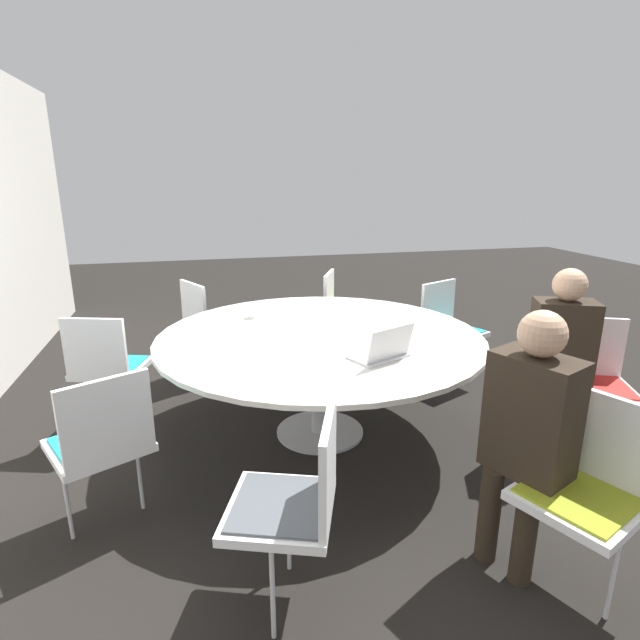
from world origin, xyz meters
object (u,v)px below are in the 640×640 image
chair_0 (588,480)px  chair_4 (208,319)px  person_0 (529,423)px  chair_7 (296,495)px  laptop (383,351)px  coffee_cup (254,312)px  handbag (300,344)px  chair_1 (594,375)px  person_1 (562,349)px  chair_2 (449,323)px  chair_5 (106,362)px  chair_3 (342,308)px  chair_6 (102,438)px

chair_0 → chair_4: bearing=3.7°
chair_4 → person_0: bearing=-0.5°
chair_7 → laptop: size_ratio=2.26×
coffee_cup → chair_0: bearing=-151.5°
chair_0 → handbag: size_ratio=2.43×
chair_1 → person_1: 0.32m
chair_2 → chair_7: same height
laptop → handbag: bearing=-111.6°
chair_5 → chair_2: bearing=23.3°
chair_1 → handbag: bearing=-32.6°
chair_2 → person_0: bearing=46.7°
person_0 → laptop: 0.93m
chair_3 → person_0: bearing=25.6°
chair_3 → chair_7: (-2.76, 0.99, 0.00)m
laptop → chair_5: bearing=-52.5°
chair_7 → laptop: bearing=-18.7°
chair_3 → chair_4: same height
person_1 → handbag: size_ratio=3.40×
handbag → chair_3: bearing=-114.4°
chair_1 → handbag: (2.16, 1.48, -0.39)m
chair_6 → handbag: (2.26, -1.45, -0.39)m
chair_1 → coffee_cup: bearing=-6.4°
chair_3 → person_0: person_0 is taller
chair_5 → chair_3: bearing=43.9°
chair_3 → chair_5: (-0.99, 1.97, 0.00)m
chair_0 → chair_2: size_ratio=1.00×
chair_0 → chair_5: (1.96, 2.18, 0.00)m
chair_4 → handbag: chair_4 is taller
chair_5 → person_1: 2.99m
chair_3 → person_0: 2.77m
chair_1 → chair_3: (1.99, 1.10, 0.00)m
chair_4 → chair_5: size_ratio=1.00×
chair_0 → chair_7: 1.22m
chair_7 → person_0: 1.05m
chair_5 → chair_7: size_ratio=1.00×
person_1 → coffee_cup: bearing=-9.4°
chair_4 → coffee_cup: 0.87m
chair_6 → chair_4: bearing=47.3°
chair_3 → chair_4: (-0.08, 1.26, 0.00)m
handbag → chair_4: bearing=105.7°
chair_0 → chair_2: bearing=-37.1°
chair_6 → coffee_cup: size_ratio=9.79×
chair_4 → chair_6: bearing=-42.1°
chair_1 → person_0: bearing=59.3°
chair_6 → chair_5: bearing=70.5°
chair_1 → chair_2: (1.29, 0.34, 0.00)m
chair_5 → chair_0: bearing=-24.7°
chair_5 → chair_7: same height
chair_6 → person_0: size_ratio=0.71×
chair_2 → chair_5: (-0.29, 2.73, 0.00)m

